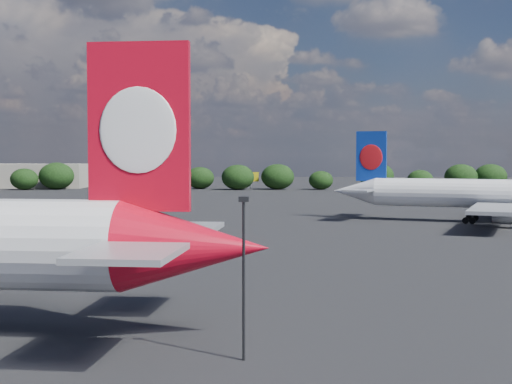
{
  "coord_description": "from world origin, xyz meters",
  "views": [
    {
      "loc": [
        16.81,
        -46.42,
        11.06
      ],
      "look_at": [
        16.0,
        12.0,
        8.0
      ],
      "focal_mm": 50.0,
      "sensor_mm": 36.0,
      "label": 1
    }
  ],
  "objects": [
    {
      "name": "apron_lamp_post",
      "position": [
        15.63,
        -8.66,
        5.05
      ],
      "size": [
        0.55,
        0.3,
        8.84
      ],
      "color": "black",
      "rests_on": "ground"
    },
    {
      "name": "china_southern_airliner",
      "position": [
        51.1,
        69.86,
        4.6
      ],
      "size": [
        44.63,
        42.93,
        15.09
      ],
      "color": "white",
      "rests_on": "ground"
    },
    {
      "name": "horizon_treeline",
      "position": [
        17.26,
        180.17,
        3.94
      ],
      "size": [
        200.47,
        15.77,
        9.3
      ],
      "color": "black",
      "rests_on": "ground"
    },
    {
      "name": "ground",
      "position": [
        0.0,
        60.0,
        0.0
      ],
      "size": [
        500.0,
        500.0,
        0.0
      ],
      "primitive_type": "plane",
      "color": "black",
      "rests_on": "ground"
    },
    {
      "name": "billboard_yellow",
      "position": [
        12.0,
        182.0,
        3.87
      ],
      "size": [
        5.0,
        0.3,
        5.5
      ],
      "color": "gold",
      "rests_on": "ground"
    },
    {
      "name": "terminal_building",
      "position": [
        -65.0,
        192.0,
        4.0
      ],
      "size": [
        42.0,
        16.0,
        8.0
      ],
      "color": "gray",
      "rests_on": "ground"
    },
    {
      "name": "highway_sign",
      "position": [
        -18.0,
        176.0,
        3.13
      ],
      "size": [
        6.0,
        0.3,
        4.5
      ],
      "color": "#146523",
      "rests_on": "ground"
    }
  ]
}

